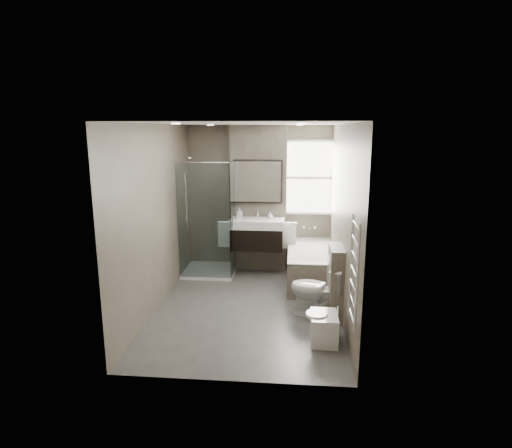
# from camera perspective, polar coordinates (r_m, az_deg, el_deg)

# --- Properties ---
(room) EXTENTS (2.70, 3.90, 2.70)m
(room) POSITION_cam_1_polar(r_m,az_deg,el_deg) (5.96, -1.05, 0.65)
(room) COLOR #4C4946
(room) RESTS_ON ground
(vanity_pier) EXTENTS (1.00, 0.25, 2.60)m
(vanity_pier) POSITION_cam_1_polar(r_m,az_deg,el_deg) (7.69, 0.36, 3.39)
(vanity_pier) COLOR #5E564A
(vanity_pier) RESTS_ON ground
(vanity) EXTENTS (0.95, 0.47, 0.66)m
(vanity) POSITION_cam_1_polar(r_m,az_deg,el_deg) (7.46, 0.13, -1.29)
(vanity) COLOR black
(vanity) RESTS_ON vanity_pier
(mirror_cabinet) EXTENTS (0.86, 0.08, 0.76)m
(mirror_cabinet) POSITION_cam_1_polar(r_m,az_deg,el_deg) (7.48, 0.26, 5.68)
(mirror_cabinet) COLOR black
(mirror_cabinet) RESTS_ON vanity_pier
(towel_left) EXTENTS (0.24, 0.06, 0.44)m
(towel_left) POSITION_cam_1_polar(r_m,az_deg,el_deg) (7.52, -4.14, -1.38)
(towel_left) COLOR silver
(towel_left) RESTS_ON vanity_pier
(towel_right) EXTENTS (0.24, 0.06, 0.44)m
(towel_right) POSITION_cam_1_polar(r_m,az_deg,el_deg) (7.42, 4.43, -1.57)
(towel_right) COLOR silver
(towel_right) RESTS_ON vanity_pier
(shower_enclosure) EXTENTS (0.90, 0.90, 2.00)m
(shower_enclosure) POSITION_cam_1_polar(r_m,az_deg,el_deg) (7.55, -5.61, -3.13)
(shower_enclosure) COLOR white
(shower_enclosure) RESTS_ON ground
(bathtub) EXTENTS (0.75, 1.60, 0.57)m
(bathtub) POSITION_cam_1_polar(r_m,az_deg,el_deg) (7.25, 7.24, -5.31)
(bathtub) COLOR #5E564A
(bathtub) RESTS_ON ground
(window) EXTENTS (0.98, 0.06, 1.33)m
(window) POSITION_cam_1_polar(r_m,az_deg,el_deg) (7.72, 7.14, 6.13)
(window) COLOR white
(window) RESTS_ON room
(toilet) EXTENTS (0.84, 0.64, 0.76)m
(toilet) POSITION_cam_1_polar(r_m,az_deg,el_deg) (5.97, 8.15, -8.66)
(toilet) COLOR white
(toilet) RESTS_ON ground
(cistern_box) EXTENTS (0.19, 0.55, 1.00)m
(cistern_box) POSITION_cam_1_polar(r_m,az_deg,el_deg) (5.93, 10.53, -7.66)
(cistern_box) COLOR #5E564A
(cistern_box) RESTS_ON ground
(bidet) EXTENTS (0.39, 0.44, 0.46)m
(bidet) POSITION_cam_1_polar(r_m,az_deg,el_deg) (5.38, 8.98, -13.45)
(bidet) COLOR white
(bidet) RESTS_ON ground
(towel_radiator) EXTENTS (0.03, 0.49, 1.10)m
(towel_radiator) POSITION_cam_1_polar(r_m,az_deg,el_deg) (4.47, 12.94, -6.18)
(towel_radiator) COLOR silver
(towel_radiator) RESTS_ON room
(soap_bottle_a) EXTENTS (0.08, 0.09, 0.19)m
(soap_bottle_a) POSITION_cam_1_polar(r_m,az_deg,el_deg) (7.44, -2.19, 1.44)
(soap_bottle_a) COLOR white
(soap_bottle_a) RESTS_ON vanity
(soap_bottle_b) EXTENTS (0.09, 0.09, 0.12)m
(soap_bottle_b) POSITION_cam_1_polar(r_m,az_deg,el_deg) (7.44, 1.89, 1.18)
(soap_bottle_b) COLOR white
(soap_bottle_b) RESTS_ON vanity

